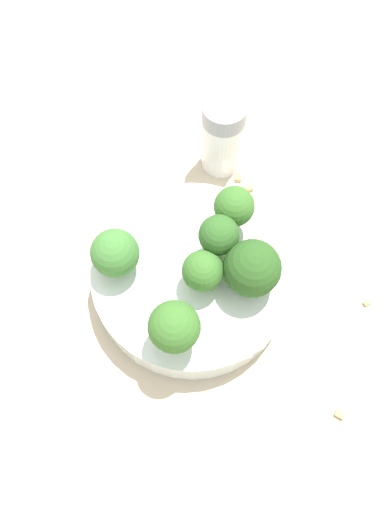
{
  "coord_description": "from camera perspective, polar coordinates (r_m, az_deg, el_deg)",
  "views": [
    {
      "loc": [
        0.15,
        0.06,
        0.43
      ],
      "look_at": [
        0.0,
        0.0,
        0.06
      ],
      "focal_mm": 35.0,
      "sensor_mm": 36.0,
      "label": 1
    }
  ],
  "objects": [
    {
      "name": "almond_crumb_2",
      "position": [
        0.5,
        6.44,
        7.84
      ],
      "size": [
        0.01,
        0.01,
        0.01
      ],
      "primitive_type": "cube",
      "rotation": [
        0.0,
        0.0,
        5.35
      ],
      "color": "tan",
      "rests_on": "ground_plane"
    },
    {
      "name": "broccoli_floret_4",
      "position": [
        0.42,
        4.82,
        5.52
      ],
      "size": [
        0.03,
        0.03,
        0.05
      ],
      "color": "#84AD66",
      "rests_on": "bowl"
    },
    {
      "name": "almond_crumb_0",
      "position": [
        0.48,
        19.4,
        -5.03
      ],
      "size": [
        0.01,
        0.01,
        0.01
      ],
      "primitive_type": "cube",
      "rotation": [
        0.0,
        0.0,
        2.45
      ],
      "color": "tan",
      "rests_on": "ground_plane"
    },
    {
      "name": "bowl",
      "position": [
        0.44,
        0.0,
        -2.44
      ],
      "size": [
        0.17,
        0.17,
        0.04
      ],
      "primitive_type": "cylinder",
      "color": "silver",
      "rests_on": "ground_plane"
    },
    {
      "name": "broccoli_floret_3",
      "position": [
        0.37,
        -2.04,
        -8.16
      ],
      "size": [
        0.04,
        0.04,
        0.05
      ],
      "color": "#7A9E5B",
      "rests_on": "bowl"
    },
    {
      "name": "pepper_shaker",
      "position": [
        0.49,
        3.48,
        13.55
      ],
      "size": [
        0.04,
        0.04,
        0.08
      ],
      "color": "silver",
      "rests_on": "ground_plane"
    },
    {
      "name": "ground_plane",
      "position": [
        0.46,
        0.0,
        -3.29
      ],
      "size": [
        3.0,
        3.0,
        0.0
      ],
      "primitive_type": "plane",
      "color": "beige"
    },
    {
      "name": "almond_crumb_1",
      "position": [
        0.44,
        16.58,
        -16.96
      ],
      "size": [
        0.01,
        0.01,
        0.01
      ],
      "primitive_type": "cube",
      "rotation": [
        0.0,
        0.0,
        1.41
      ],
      "color": "tan",
      "rests_on": "ground_plane"
    },
    {
      "name": "broccoli_floret_5",
      "position": [
        0.4,
        3.06,
        2.13
      ],
      "size": [
        0.03,
        0.03,
        0.05
      ],
      "color": "#84AD66",
      "rests_on": "bowl"
    },
    {
      "name": "almond_crumb_3",
      "position": [
        0.51,
        5.43,
        9.04
      ],
      "size": [
        0.01,
        0.01,
        0.01
      ],
      "primitive_type": "cube",
      "rotation": [
        0.0,
        0.0,
        3.45
      ],
      "color": "tan",
      "rests_on": "ground_plane"
    },
    {
      "name": "broccoli_floret_0",
      "position": [
        0.41,
        -8.78,
        0.3
      ],
      "size": [
        0.04,
        0.04,
        0.05
      ],
      "color": "#84AD66",
      "rests_on": "bowl"
    },
    {
      "name": "broccoli_floret_1",
      "position": [
        0.4,
        1.23,
        -1.81
      ],
      "size": [
        0.03,
        0.03,
        0.04
      ],
      "color": "#8EB770",
      "rests_on": "bowl"
    },
    {
      "name": "broccoli_floret_2",
      "position": [
        0.4,
        6.88,
        -1.45
      ],
      "size": [
        0.05,
        0.05,
        0.05
      ],
      "color": "#7A9E5B",
      "rests_on": "bowl"
    }
  ]
}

